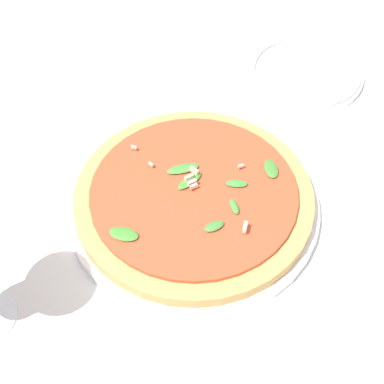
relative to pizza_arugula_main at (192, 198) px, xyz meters
The scene contains 3 objects.
ground_plane 0.02m from the pizza_arugula_main, 45.19° to the right, with size 6.00×6.00×0.00m, color silver.
pizza_arugula_main is the anchor object (origin of this frame).
side_plate_white 0.34m from the pizza_arugula_main, 32.99° to the left, with size 0.19×0.19×0.02m.
Camera 1 is at (-0.17, -0.41, 0.58)m, focal length 50.00 mm.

